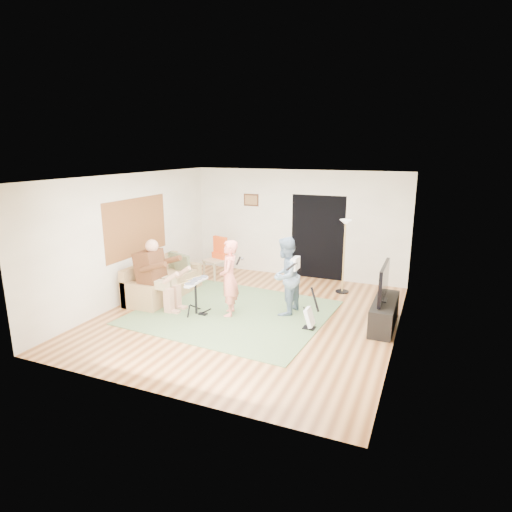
{
  "coord_description": "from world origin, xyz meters",
  "views": [
    {
      "loc": [
        3.19,
        -7.2,
        3.21
      ],
      "look_at": [
        0.02,
        0.3,
        1.15
      ],
      "focal_mm": 30.0,
      "sensor_mm": 36.0,
      "label": 1
    }
  ],
  "objects_px": {
    "television": "(384,282)",
    "guitarist": "(285,276)",
    "sofa": "(161,284)",
    "drum_kit": "(196,299)",
    "singer": "(229,278)",
    "guitar_spare": "(310,317)",
    "torchiere_lamp": "(345,243)",
    "tv_cabinet": "(384,313)",
    "dining_chair": "(216,264)"
  },
  "relations": [
    {
      "from": "torchiere_lamp",
      "to": "tv_cabinet",
      "type": "distance_m",
      "value": 2.17
    },
    {
      "from": "drum_kit",
      "to": "guitar_spare",
      "type": "height_order",
      "value": "guitar_spare"
    },
    {
      "from": "sofa",
      "to": "singer",
      "type": "bearing_deg",
      "value": -12.29
    },
    {
      "from": "television",
      "to": "torchiere_lamp",
      "type": "bearing_deg",
      "value": 123.12
    },
    {
      "from": "singer",
      "to": "guitar_spare",
      "type": "bearing_deg",
      "value": 68.42
    },
    {
      "from": "television",
      "to": "guitar_spare",
      "type": "bearing_deg",
      "value": -150.48
    },
    {
      "from": "drum_kit",
      "to": "tv_cabinet",
      "type": "bearing_deg",
      "value": 13.59
    },
    {
      "from": "singer",
      "to": "television",
      "type": "relative_size",
      "value": 1.38
    },
    {
      "from": "sofa",
      "to": "drum_kit",
      "type": "distance_m",
      "value": 1.44
    },
    {
      "from": "torchiere_lamp",
      "to": "dining_chair",
      "type": "relative_size",
      "value": 1.59
    },
    {
      "from": "singer",
      "to": "guitarist",
      "type": "height_order",
      "value": "guitarist"
    },
    {
      "from": "sofa",
      "to": "drum_kit",
      "type": "relative_size",
      "value": 2.69
    },
    {
      "from": "sofa",
      "to": "guitarist",
      "type": "xyz_separation_m",
      "value": [
        2.89,
        0.07,
        0.51
      ]
    },
    {
      "from": "singer",
      "to": "torchiere_lamp",
      "type": "bearing_deg",
      "value": 122.0
    },
    {
      "from": "guitar_spare",
      "to": "tv_cabinet",
      "type": "bearing_deg",
      "value": 28.51
    },
    {
      "from": "sofa",
      "to": "drum_kit",
      "type": "height_order",
      "value": "sofa"
    },
    {
      "from": "guitarist",
      "to": "torchiere_lamp",
      "type": "relative_size",
      "value": 0.92
    },
    {
      "from": "television",
      "to": "guitarist",
      "type": "bearing_deg",
      "value": -176.24
    },
    {
      "from": "guitarist",
      "to": "torchiere_lamp",
      "type": "bearing_deg",
      "value": 162.59
    },
    {
      "from": "dining_chair",
      "to": "tv_cabinet",
      "type": "bearing_deg",
      "value": -0.04
    },
    {
      "from": "singer",
      "to": "television",
      "type": "height_order",
      "value": "singer"
    },
    {
      "from": "dining_chair",
      "to": "television",
      "type": "xyz_separation_m",
      "value": [
        4.23,
        -1.43,
        0.47
      ]
    },
    {
      "from": "singer",
      "to": "guitar_spare",
      "type": "xyz_separation_m",
      "value": [
        1.65,
        -0.05,
        -0.52
      ]
    },
    {
      "from": "singer",
      "to": "dining_chair",
      "type": "distance_m",
      "value": 2.51
    },
    {
      "from": "sofa",
      "to": "guitar_spare",
      "type": "distance_m",
      "value": 3.59
    },
    {
      "from": "guitarist",
      "to": "guitar_spare",
      "type": "height_order",
      "value": "guitarist"
    },
    {
      "from": "drum_kit",
      "to": "dining_chair",
      "type": "xyz_separation_m",
      "value": [
        -0.78,
        2.28,
        0.06
      ]
    },
    {
      "from": "singer",
      "to": "tv_cabinet",
      "type": "bearing_deg",
      "value": 82.28
    },
    {
      "from": "tv_cabinet",
      "to": "guitarist",
      "type": "bearing_deg",
      "value": -176.34
    },
    {
      "from": "guitar_spare",
      "to": "television",
      "type": "distance_m",
      "value": 1.49
    },
    {
      "from": "drum_kit",
      "to": "television",
      "type": "relative_size",
      "value": 0.67
    },
    {
      "from": "dining_chair",
      "to": "television",
      "type": "relative_size",
      "value": 0.97
    },
    {
      "from": "drum_kit",
      "to": "singer",
      "type": "relative_size",
      "value": 0.48
    },
    {
      "from": "sofa",
      "to": "guitarist",
      "type": "height_order",
      "value": "guitarist"
    },
    {
      "from": "drum_kit",
      "to": "guitar_spare",
      "type": "xyz_separation_m",
      "value": [
        2.27,
        0.18,
        -0.09
      ]
    },
    {
      "from": "singer",
      "to": "television",
      "type": "distance_m",
      "value": 2.89
    },
    {
      "from": "dining_chair",
      "to": "guitarist",
      "type": "bearing_deg",
      "value": -14.62
    },
    {
      "from": "drum_kit",
      "to": "dining_chair",
      "type": "relative_size",
      "value": 0.69
    },
    {
      "from": "sofa",
      "to": "torchiere_lamp",
      "type": "distance_m",
      "value": 4.2
    },
    {
      "from": "sofa",
      "to": "drum_kit",
      "type": "xyz_separation_m",
      "value": [
        1.29,
        -0.65,
        0.05
      ]
    },
    {
      "from": "sofa",
      "to": "torchiere_lamp",
      "type": "relative_size",
      "value": 1.17
    },
    {
      "from": "guitar_spare",
      "to": "torchiere_lamp",
      "type": "xyz_separation_m",
      "value": [
        0.12,
        2.29,
        0.92
      ]
    },
    {
      "from": "drum_kit",
      "to": "guitarist",
      "type": "xyz_separation_m",
      "value": [
        1.6,
        0.72,
        0.46
      ]
    },
    {
      "from": "tv_cabinet",
      "to": "television",
      "type": "xyz_separation_m",
      "value": [
        -0.05,
        0.0,
        0.6
      ]
    },
    {
      "from": "guitar_spare",
      "to": "torchiere_lamp",
      "type": "relative_size",
      "value": 0.48
    },
    {
      "from": "guitarist",
      "to": "singer",
      "type": "bearing_deg",
      "value": -56.57
    },
    {
      "from": "sofa",
      "to": "guitar_spare",
      "type": "xyz_separation_m",
      "value": [
        3.56,
        -0.47,
        -0.03
      ]
    },
    {
      "from": "television",
      "to": "sofa",
      "type": "bearing_deg",
      "value": -177.63
    },
    {
      "from": "guitarist",
      "to": "tv_cabinet",
      "type": "bearing_deg",
      "value": 100.46
    },
    {
      "from": "drum_kit",
      "to": "sofa",
      "type": "bearing_deg",
      "value": 153.21
    }
  ]
}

